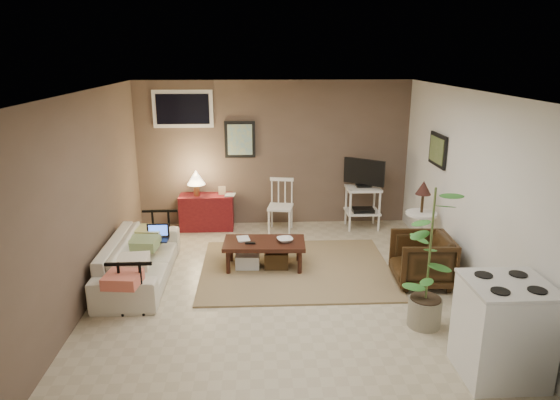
{
  "coord_description": "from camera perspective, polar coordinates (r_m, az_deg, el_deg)",
  "views": [
    {
      "loc": [
        -0.3,
        -5.64,
        2.81
      ],
      "look_at": [
        -0.0,
        0.35,
        1.04
      ],
      "focal_mm": 32.0,
      "sensor_mm": 36.0,
      "label": 1
    }
  ],
  "objects": [
    {
      "name": "floor",
      "position": [
        6.31,
        0.16,
        -9.98
      ],
      "size": [
        5.0,
        5.0,
        0.0
      ],
      "primitive_type": "plane",
      "color": "#C1B293",
      "rests_on": "ground"
    },
    {
      "name": "art_back",
      "position": [
        8.23,
        -4.6,
        6.9
      ],
      "size": [
        0.5,
        0.03,
        0.6
      ],
      "primitive_type": "cube",
      "color": "black"
    },
    {
      "name": "art_right",
      "position": [
        7.27,
        17.6,
        5.47
      ],
      "size": [
        0.03,
        0.6,
        0.45
      ],
      "primitive_type": "cube",
      "color": "black"
    },
    {
      "name": "window",
      "position": [
        8.24,
        -11.04,
        10.18
      ],
      "size": [
        0.96,
        0.03,
        0.6
      ],
      "primitive_type": "cube",
      "color": "white"
    },
    {
      "name": "rug",
      "position": [
        6.8,
        1.82,
        -7.86
      ],
      "size": [
        2.54,
        2.03,
        0.02
      ],
      "primitive_type": "cube",
      "rotation": [
        0.0,
        0.0,
        -0.0
      ],
      "color": "#937A55",
      "rests_on": "floor"
    },
    {
      "name": "coffee_table",
      "position": [
        6.75,
        -1.87,
        -6.02
      ],
      "size": [
        1.11,
        0.61,
        0.41
      ],
      "color": "#35160E",
      "rests_on": "floor"
    },
    {
      "name": "sofa",
      "position": [
        6.62,
        -15.83,
        -5.79
      ],
      "size": [
        0.56,
        1.92,
        0.75
      ],
      "primitive_type": "imported",
      "rotation": [
        0.0,
        0.0,
        1.57
      ],
      "color": "beige",
      "rests_on": "floor"
    },
    {
      "name": "sofa_pillows",
      "position": [
        6.38,
        -15.91,
        -5.82
      ],
      "size": [
        0.37,
        1.82,
        0.13
      ],
      "primitive_type": null,
      "color": "beige",
      "rests_on": "sofa"
    },
    {
      "name": "sofa_end_rails",
      "position": [
        6.62,
        -14.86,
        -6.22
      ],
      "size": [
        0.52,
        1.91,
        0.64
      ],
      "primitive_type": null,
      "color": "black",
      "rests_on": "floor"
    },
    {
      "name": "laptop",
      "position": [
        6.84,
        -13.8,
        -3.9
      ],
      "size": [
        0.29,
        0.21,
        0.2
      ],
      "color": "black",
      "rests_on": "sofa"
    },
    {
      "name": "red_console",
      "position": [
        8.3,
        -8.48,
        -0.99
      ],
      "size": [
        0.87,
        0.39,
        1.01
      ],
      "color": "maroon",
      "rests_on": "floor"
    },
    {
      "name": "spindle_chair",
      "position": [
        8.11,
        0.06,
        -0.82
      ],
      "size": [
        0.45,
        0.45,
        0.86
      ],
      "color": "white",
      "rests_on": "floor"
    },
    {
      "name": "tv_stand",
      "position": [
        8.29,
        9.49,
        0.89
      ],
      "size": [
        0.6,
        0.45,
        1.16
      ],
      "color": "white",
      "rests_on": "floor"
    },
    {
      "name": "side_table",
      "position": [
        7.18,
        15.88,
        -1.24
      ],
      "size": [
        0.43,
        0.43,
        1.14
      ],
      "color": "white",
      "rests_on": "floor"
    },
    {
      "name": "armchair",
      "position": [
        6.53,
        15.93,
        -6.32
      ],
      "size": [
        0.67,
        0.72,
        0.7
      ],
      "primitive_type": "imported",
      "rotation": [
        0.0,
        0.0,
        -1.62
      ],
      "color": "#301D0D",
      "rests_on": "floor"
    },
    {
      "name": "potted_plant",
      "position": [
        5.38,
        16.75,
        -5.9
      ],
      "size": [
        0.39,
        0.39,
        1.56
      ],
      "color": "gray",
      "rests_on": "floor"
    },
    {
      "name": "stove",
      "position": [
        4.97,
        24.12,
        -13.38
      ],
      "size": [
        0.71,
        0.66,
        0.92
      ],
      "color": "white",
      "rests_on": "floor"
    },
    {
      "name": "bowl",
      "position": [
        6.65,
        0.57,
        -3.93
      ],
      "size": [
        0.22,
        0.09,
        0.21
      ],
      "primitive_type": "imported",
      "rotation": [
        0.0,
        0.0,
        0.2
      ],
      "color": "#35160E",
      "rests_on": "coffee_table"
    },
    {
      "name": "book_table",
      "position": [
        6.73,
        -4.92,
        -3.68
      ],
      "size": [
        0.16,
        0.04,
        0.22
      ],
      "primitive_type": "imported",
      "rotation": [
        0.0,
        0.0,
        0.16
      ],
      "color": "#35160E",
      "rests_on": "coffee_table"
    },
    {
      "name": "book_console",
      "position": [
        8.14,
        -6.3,
        1.24
      ],
      "size": [
        0.16,
        0.04,
        0.21
      ],
      "primitive_type": "imported",
      "rotation": [
        0.0,
        0.0,
        -0.11
      ],
      "color": "#35160E",
      "rests_on": "red_console"
    }
  ]
}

